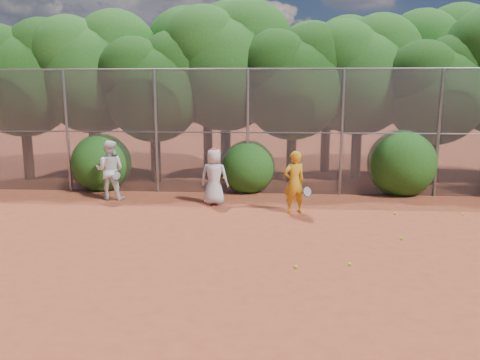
{
  "coord_description": "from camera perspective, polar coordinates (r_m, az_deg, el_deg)",
  "views": [
    {
      "loc": [
        -0.18,
        -9.07,
        3.3
      ],
      "look_at": [
        -1.0,
        2.5,
        1.1
      ],
      "focal_mm": 35.0,
      "sensor_mm": 36.0,
      "label": 1
    }
  ],
  "objects": [
    {
      "name": "ground",
      "position": [
        9.65,
        4.94,
        -9.3
      ],
      "size": [
        80.0,
        80.0,
        0.0
      ],
      "primitive_type": "plane",
      "color": "#963B21",
      "rests_on": "ground"
    },
    {
      "name": "fence_back",
      "position": [
        15.12,
        4.3,
        5.98
      ],
      "size": [
        20.05,
        0.09,
        4.03
      ],
      "color": "gray",
      "rests_on": "ground"
    },
    {
      "name": "tree_0",
      "position": [
        19.46,
        -24.91,
        11.63
      ],
      "size": [
        4.38,
        3.81,
        6.0
      ],
      "color": "black",
      "rests_on": "ground"
    },
    {
      "name": "tree_1",
      "position": [
        18.88,
        -17.38,
        12.89
      ],
      "size": [
        4.64,
        4.03,
        6.35
      ],
      "color": "black",
      "rests_on": "ground"
    },
    {
      "name": "tree_2",
      "position": [
        17.43,
        -10.32,
        11.51
      ],
      "size": [
        3.99,
        3.47,
        5.47
      ],
      "color": "black",
      "rests_on": "ground"
    },
    {
      "name": "tree_3",
      "position": [
        18.03,
        -1.59,
        14.22
      ],
      "size": [
        4.89,
        4.26,
        6.7
      ],
      "color": "black",
      "rests_on": "ground"
    },
    {
      "name": "tree_4",
      "position": [
        17.32,
        6.63,
        12.19
      ],
      "size": [
        4.19,
        3.64,
        5.73
      ],
      "color": "black",
      "rests_on": "ground"
    },
    {
      "name": "tree_5",
      "position": [
        18.41,
        14.55,
        12.74
      ],
      "size": [
        4.51,
        3.92,
        6.17
      ],
      "color": "black",
      "rests_on": "ground"
    },
    {
      "name": "tree_6",
      "position": [
        18.03,
        22.98,
        10.44
      ],
      "size": [
        3.86,
        3.36,
        5.29
      ],
      "color": "black",
      "rests_on": "ground"
    },
    {
      "name": "tree_9",
      "position": [
        21.39,
        -17.68,
        13.03
      ],
      "size": [
        4.83,
        4.2,
        6.62
      ],
      "color": "black",
      "rests_on": "ground"
    },
    {
      "name": "tree_10",
      "position": [
        20.34,
        -3.85,
        14.46
      ],
      "size": [
        5.15,
        4.48,
        7.06
      ],
      "color": "black",
      "rests_on": "ground"
    },
    {
      "name": "tree_11",
      "position": [
        19.85,
        10.82,
        13.05
      ],
      "size": [
        4.64,
        4.03,
        6.35
      ],
      "color": "black",
      "rests_on": "ground"
    },
    {
      "name": "tree_12",
      "position": [
        21.43,
        23.03,
        13.15
      ],
      "size": [
        5.02,
        4.37,
        6.88
      ],
      "color": "black",
      "rests_on": "ground"
    },
    {
      "name": "bush_0",
      "position": [
        16.59,
        -16.53,
        2.33
      ],
      "size": [
        2.0,
        2.0,
        2.0
      ],
      "primitive_type": "sphere",
      "color": "#194C13",
      "rests_on": "ground"
    },
    {
      "name": "bush_1",
      "position": [
        15.57,
        0.99,
        1.88
      ],
      "size": [
        1.8,
        1.8,
        1.8
      ],
      "primitive_type": "sphere",
      "color": "#194C13",
      "rests_on": "ground"
    },
    {
      "name": "bush_2",
      "position": [
        16.08,
        19.1,
        2.28
      ],
      "size": [
        2.2,
        2.2,
        2.2
      ],
      "primitive_type": "sphere",
      "color": "#194C13",
      "rests_on": "ground"
    },
    {
      "name": "player_yellow",
      "position": [
        12.84,
        6.62,
        -0.28
      ],
      "size": [
        0.88,
        0.65,
        1.72
      ],
      "rotation": [
        0.0,
        0.0,
        3.57
      ],
      "color": "orange",
      "rests_on": "ground"
    },
    {
      "name": "player_teen",
      "position": [
        13.76,
        -3.15,
        0.43
      ],
      "size": [
        0.88,
        0.64,
        1.69
      ],
      "rotation": [
        0.0,
        0.0,
        2.99
      ],
      "color": "silver",
      "rests_on": "ground"
    },
    {
      "name": "player_white",
      "position": [
        14.95,
        -15.57,
        1.17
      ],
      "size": [
        0.9,
        0.74,
        1.83
      ],
      "rotation": [
        0.0,
        0.0,
        3.15
      ],
      "color": "white",
      "rests_on": "ground"
    },
    {
      "name": "ball_0",
      "position": [
        11.23,
        19.09,
        -6.77
      ],
      "size": [
        0.07,
        0.07,
        0.07
      ],
      "primitive_type": "sphere",
      "color": "#C3E329",
      "rests_on": "ground"
    },
    {
      "name": "ball_1",
      "position": [
        13.43,
        18.36,
        -3.89
      ],
      "size": [
        0.07,
        0.07,
        0.07
      ],
      "primitive_type": "sphere",
      "color": "#C3E329",
      "rests_on": "ground"
    },
    {
      "name": "ball_2",
      "position": [
        9.38,
        13.21,
        -9.93
      ],
      "size": [
        0.07,
        0.07,
        0.07
      ],
      "primitive_type": "sphere",
      "color": "#C3E329",
      "rests_on": "ground"
    },
    {
      "name": "ball_4",
      "position": [
        9.07,
        6.78,
        -10.45
      ],
      "size": [
        0.07,
        0.07,
        0.07
      ],
      "primitive_type": "sphere",
      "color": "#C3E329",
      "rests_on": "ground"
    },
    {
      "name": "ball_5",
      "position": [
        14.04,
        25.45,
        -3.77
      ],
      "size": [
        0.07,
        0.07,
        0.07
      ],
      "primitive_type": "sphere",
      "color": "#C3E329",
      "rests_on": "ground"
    }
  ]
}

